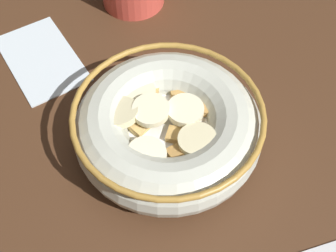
% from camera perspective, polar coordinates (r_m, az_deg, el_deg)
% --- Properties ---
extents(ground_plane, '(1.21, 1.21, 0.02)m').
position_cam_1_polar(ground_plane, '(0.47, 0.00, -2.81)').
color(ground_plane, '#472B19').
extents(cereal_bowl, '(0.18, 0.18, 0.05)m').
position_cam_1_polar(cereal_bowl, '(0.44, -0.02, -0.08)').
color(cereal_bowl, beige).
rests_on(cereal_bowl, ground_plane).
extents(folded_napkin, '(0.13, 0.08, 0.00)m').
position_cam_1_polar(folded_napkin, '(0.55, -15.70, 8.22)').
color(folded_napkin, silver).
rests_on(folded_napkin, ground_plane).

